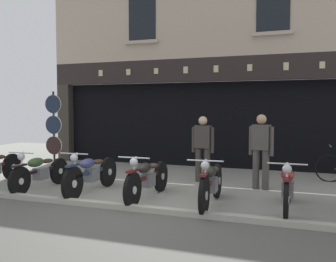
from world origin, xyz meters
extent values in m
cube|color=gray|center=(0.00, 5.00, -0.04)|extent=(22.17, 10.00, 0.08)
cube|color=#ACA898|center=(0.00, 0.08, 0.01)|extent=(22.17, 0.16, 0.18)
cube|color=black|center=(0.00, 7.30, 1.30)|extent=(9.36, 4.00, 2.60)
cube|color=#332D28|center=(-4.87, 5.18, 1.30)|extent=(0.44, 0.36, 2.60)
cube|color=black|center=(0.00, 5.55, 1.43)|extent=(8.95, 0.03, 2.18)
cube|color=black|center=(0.00, 5.12, 2.95)|extent=(10.17, 0.24, 0.70)
cube|color=#C6B789|center=(-3.37, 4.99, 2.95)|extent=(0.14, 0.03, 0.20)
cube|color=#C6B789|center=(-2.37, 4.99, 2.95)|extent=(0.14, 0.03, 0.19)
cube|color=#C6B789|center=(-1.42, 4.99, 2.95)|extent=(0.14, 0.03, 0.17)
cube|color=#C6B789|center=(-0.46, 4.99, 2.95)|extent=(0.14, 0.03, 0.20)
cube|color=#C6B789|center=(0.46, 4.99, 2.95)|extent=(0.14, 0.03, 0.20)
cube|color=#C6B789|center=(1.43, 4.99, 2.95)|extent=(0.14, 0.03, 0.19)
cube|color=#C6B789|center=(2.41, 4.99, 2.95)|extent=(0.14, 0.03, 0.21)
cube|color=#C6B789|center=(3.33, 4.99, 2.95)|extent=(0.14, 0.03, 0.18)
cube|color=tan|center=(0.00, 5.20, 4.56)|extent=(10.17, 0.40, 2.52)
cube|color=black|center=(-1.89, 4.99, 4.56)|extent=(0.90, 0.02, 1.30)
cube|color=tan|center=(-1.89, 4.95, 3.86)|extent=(1.10, 0.12, 0.10)
cube|color=black|center=(2.04, 4.99, 4.56)|extent=(0.90, 0.02, 1.30)
cube|color=tan|center=(2.04, 4.95, 3.86)|extent=(1.10, 0.12, 0.10)
cylinder|color=black|center=(-4.00, 1.63, 0.33)|extent=(0.14, 0.66, 0.66)
cylinder|color=silver|center=(-4.00, 1.63, 0.33)|extent=(0.12, 0.15, 0.14)
ellipsoid|color=#38281E|center=(-3.96, 1.21, 0.63)|extent=(0.23, 0.32, 0.10)
cylinder|color=black|center=(-2.58, 0.29, 0.30)|extent=(0.07, 0.61, 0.61)
cylinder|color=silver|center=(-2.58, 0.29, 0.30)|extent=(0.10, 0.13, 0.13)
cylinder|color=black|center=(-2.58, 1.61, 0.30)|extent=(0.08, 0.61, 0.61)
cylinder|color=silver|center=(-2.58, 1.61, 0.30)|extent=(0.11, 0.13, 0.13)
cube|color=black|center=(-2.58, 0.95, 0.42)|extent=(0.07, 1.22, 0.07)
cube|color=slate|center=(-2.58, 0.95, 0.35)|extent=(0.20, 0.32, 0.26)
ellipsoid|color=#344D29|center=(-2.58, 0.79, 0.62)|extent=(0.22, 0.46, 0.20)
ellipsoid|color=#38281E|center=(-2.58, 1.19, 0.60)|extent=(0.20, 0.30, 0.10)
cube|color=black|center=(-2.58, 0.29, 0.63)|extent=(0.10, 0.36, 0.04)
sphere|color=silver|center=(-2.58, 0.35, 0.80)|extent=(0.15, 0.15, 0.15)
cylinder|color=silver|center=(-2.58, 0.35, 0.88)|extent=(0.62, 0.03, 0.02)
cylinder|color=silver|center=(-2.58, 0.33, 0.59)|extent=(0.04, 0.24, 0.62)
cylinder|color=black|center=(-1.31, 0.30, 0.34)|extent=(0.08, 0.68, 0.68)
cylinder|color=silver|center=(-1.31, 0.30, 0.34)|extent=(0.10, 0.15, 0.15)
cylinder|color=black|center=(-1.33, 1.74, 0.34)|extent=(0.09, 0.68, 0.68)
cylinder|color=silver|center=(-1.33, 1.74, 0.34)|extent=(0.11, 0.15, 0.15)
cube|color=navy|center=(-1.32, 1.02, 0.46)|extent=(0.09, 1.33, 0.07)
cube|color=slate|center=(-1.32, 1.02, 0.39)|extent=(0.20, 0.32, 0.26)
ellipsoid|color=navy|center=(-1.32, 0.85, 0.66)|extent=(0.23, 0.46, 0.20)
ellipsoid|color=#38281E|center=(-1.32, 1.28, 0.64)|extent=(0.20, 0.30, 0.10)
cube|color=navy|center=(-1.31, 0.30, 0.70)|extent=(0.10, 0.36, 0.04)
sphere|color=silver|center=(-1.31, 0.36, 0.84)|extent=(0.15, 0.15, 0.15)
cylinder|color=silver|center=(-1.31, 0.36, 0.92)|extent=(0.62, 0.03, 0.02)
cylinder|color=silver|center=(-1.31, 0.34, 0.63)|extent=(0.04, 0.29, 0.60)
cylinder|color=black|center=(0.00, 0.23, 0.33)|extent=(0.07, 0.65, 0.65)
cylinder|color=silver|center=(0.00, 0.23, 0.33)|extent=(0.10, 0.14, 0.14)
cylinder|color=black|center=(0.00, 1.67, 0.33)|extent=(0.08, 0.65, 0.65)
cylinder|color=silver|center=(0.00, 1.67, 0.33)|extent=(0.11, 0.14, 0.14)
cube|color=#521B19|center=(0.00, 0.95, 0.45)|extent=(0.07, 1.32, 0.07)
cube|color=slate|center=(0.00, 0.95, 0.38)|extent=(0.20, 0.32, 0.26)
ellipsoid|color=black|center=(0.00, 0.78, 0.65)|extent=(0.22, 0.46, 0.20)
ellipsoid|color=#38281E|center=(0.00, 1.21, 0.63)|extent=(0.20, 0.30, 0.10)
cube|color=#521B19|center=(0.00, 0.23, 0.67)|extent=(0.10, 0.36, 0.04)
sphere|color=silver|center=(0.00, 0.29, 0.83)|extent=(0.15, 0.15, 0.15)
cylinder|color=silver|center=(0.00, 0.29, 0.91)|extent=(0.62, 0.03, 0.02)
cylinder|color=silver|center=(0.00, 0.27, 0.62)|extent=(0.04, 0.27, 0.61)
cylinder|color=black|center=(1.33, 0.20, 0.34)|extent=(0.10, 0.68, 0.68)
cylinder|color=silver|center=(1.33, 0.20, 0.34)|extent=(0.11, 0.15, 0.15)
cylinder|color=black|center=(1.27, 1.53, 0.34)|extent=(0.11, 0.68, 0.68)
cylinder|color=silver|center=(1.27, 1.53, 0.34)|extent=(0.12, 0.15, 0.15)
cube|color=#521A1B|center=(1.30, 0.86, 0.46)|extent=(0.13, 1.22, 0.07)
cube|color=slate|center=(1.30, 0.86, 0.39)|extent=(0.22, 0.33, 0.26)
ellipsoid|color=black|center=(1.31, 0.71, 0.66)|extent=(0.24, 0.47, 0.20)
ellipsoid|color=#38281E|center=(1.29, 1.10, 0.64)|extent=(0.21, 0.31, 0.10)
cube|color=#521A1B|center=(1.33, 0.20, 0.70)|extent=(0.12, 0.36, 0.04)
sphere|color=silver|center=(1.33, 0.26, 0.84)|extent=(0.15, 0.15, 0.15)
cylinder|color=silver|center=(1.33, 0.26, 0.92)|extent=(0.62, 0.05, 0.02)
cylinder|color=silver|center=(1.33, 0.24, 0.63)|extent=(0.05, 0.25, 0.61)
cylinder|color=black|center=(2.63, 0.36, 0.33)|extent=(0.07, 0.66, 0.66)
cylinder|color=silver|center=(2.63, 0.36, 0.33)|extent=(0.10, 0.15, 0.14)
cylinder|color=black|center=(2.63, 1.67, 0.33)|extent=(0.08, 0.66, 0.66)
cylinder|color=silver|center=(2.63, 1.67, 0.33)|extent=(0.11, 0.15, 0.14)
cube|color=#5C1717|center=(2.63, 1.02, 0.45)|extent=(0.07, 1.21, 0.07)
cube|color=slate|center=(2.63, 1.02, 0.38)|extent=(0.20, 0.32, 0.26)
ellipsoid|color=maroon|center=(2.63, 0.86, 0.65)|extent=(0.22, 0.46, 0.20)
ellipsoid|color=#38281E|center=(2.63, 1.26, 0.63)|extent=(0.20, 0.30, 0.10)
cube|color=#5C1717|center=(2.63, 0.36, 0.68)|extent=(0.10, 0.36, 0.04)
sphere|color=silver|center=(2.63, 0.42, 0.83)|extent=(0.15, 0.15, 0.15)
cylinder|color=silver|center=(2.63, 0.42, 0.91)|extent=(0.62, 0.02, 0.02)
cylinder|color=silver|center=(2.63, 0.40, 0.62)|extent=(0.04, 0.25, 0.61)
cylinder|color=#38332D|center=(0.69, 3.00, 0.43)|extent=(0.15, 0.15, 0.85)
cylinder|color=#38332D|center=(0.48, 3.01, 0.43)|extent=(0.15, 0.15, 0.85)
cube|color=#38332D|center=(0.58, 3.01, 1.11)|extent=(0.39, 0.23, 0.55)
cube|color=silver|center=(0.59, 3.12, 1.17)|extent=(0.14, 0.02, 0.31)
cube|color=maroon|center=(0.59, 3.13, 1.16)|extent=(0.05, 0.01, 0.29)
cylinder|color=#38332D|center=(0.82, 3.00, 1.03)|extent=(0.09, 0.09, 0.62)
cylinder|color=#38332D|center=(0.35, 3.01, 1.03)|extent=(0.09, 0.09, 0.62)
sphere|color=tan|center=(0.58, 3.01, 1.50)|extent=(0.21, 0.21, 0.21)
cylinder|color=#47423D|center=(2.12, 2.61, 0.45)|extent=(0.15, 0.15, 0.90)
cylinder|color=#47423D|center=(1.90, 2.66, 0.45)|extent=(0.15, 0.15, 0.90)
cube|color=#47423D|center=(2.01, 2.64, 1.16)|extent=(0.42, 0.30, 0.56)
cube|color=white|center=(2.03, 2.75, 1.22)|extent=(0.14, 0.05, 0.31)
cube|color=#47234C|center=(2.04, 2.76, 1.21)|extent=(0.05, 0.02, 0.29)
cylinder|color=#47423D|center=(2.24, 2.58, 1.08)|extent=(0.09, 0.09, 0.64)
cylinder|color=#47423D|center=(1.78, 2.69, 1.08)|extent=(0.09, 0.09, 0.64)
sphere|color=tan|center=(2.01, 2.64, 1.55)|extent=(0.22, 0.22, 0.22)
cylinder|color=#232328|center=(-3.99, 3.32, 1.15)|extent=(0.06, 0.06, 2.29)
cylinder|color=#192338|center=(-3.99, 3.30, 1.92)|extent=(0.52, 0.03, 0.52)
torus|color=beige|center=(-3.99, 3.31, 1.92)|extent=(0.55, 0.04, 0.55)
cylinder|color=#192338|center=(-3.99, 3.30, 1.32)|extent=(0.52, 0.03, 0.52)
torus|color=silver|center=(-3.99, 3.31, 1.32)|extent=(0.55, 0.04, 0.55)
cylinder|color=black|center=(-3.99, 3.30, 0.71)|extent=(0.52, 0.03, 0.52)
torus|color=beige|center=(-3.99, 3.31, 0.71)|extent=(0.55, 0.04, 0.55)
cube|color=silver|center=(2.26, 5.40, 1.58)|extent=(0.68, 0.02, 0.99)
cube|color=#232328|center=(2.26, 5.39, 1.98)|extent=(0.68, 0.01, 0.20)
cube|color=silver|center=(3.45, 5.40, 1.70)|extent=(0.66, 0.02, 1.08)
cube|color=#1E3323|center=(3.45, 5.39, 2.14)|extent=(0.66, 0.01, 0.20)
torus|color=black|center=(3.51, 4.06, 0.33)|extent=(0.69, 0.04, 0.69)
cylinder|color=silver|center=(3.51, 4.06, 0.89)|extent=(0.02, 0.50, 0.02)
camera|label=1|loc=(2.83, -5.76, 1.79)|focal=39.69mm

